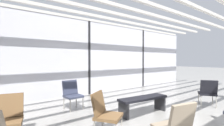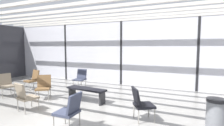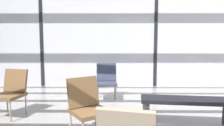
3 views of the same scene
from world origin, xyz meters
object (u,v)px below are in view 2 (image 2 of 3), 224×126
at_px(lounge_chair_0, 25,95).
at_px(lounge_chair_3, 33,79).
at_px(waiting_bench, 86,91).
at_px(lounge_chair_6, 70,109).
at_px(lounge_chair_5, 44,86).
at_px(trash_bin, 215,119).
at_px(lounge_chair_4, 81,77).
at_px(lounge_chair_1, 6,84).
at_px(parked_airplane, 146,45).
at_px(lounge_chair_2, 141,102).

bearing_deg(lounge_chair_0, lounge_chair_3, -32.73).
bearing_deg(waiting_bench, lounge_chair_6, -60.79).
relative_size(lounge_chair_5, trash_bin, 1.01).
xyz_separation_m(lounge_chair_0, lounge_chair_4, (-0.30, 3.27, 0.00)).
bearing_deg(lounge_chair_0, lounge_chair_1, -9.23).
bearing_deg(trash_bin, lounge_chair_4, 152.16).
bearing_deg(lounge_chair_4, parked_airplane, 73.80).
relative_size(lounge_chair_2, lounge_chair_6, 1.00).
xyz_separation_m(lounge_chair_1, trash_bin, (7.03, -0.35, -0.06)).
distance_m(parked_airplane, trash_bin, 10.16).
distance_m(lounge_chair_3, lounge_chair_5, 1.77).
bearing_deg(lounge_chair_4, waiting_bench, -53.55).
bearing_deg(waiting_bench, lounge_chair_4, 136.23).
bearing_deg(lounge_chair_0, lounge_chair_2, -153.32).
distance_m(lounge_chair_3, trash_bin, 7.14).
bearing_deg(lounge_chair_0, lounge_chair_4, -71.75).
relative_size(lounge_chair_4, trash_bin, 1.01).
height_order(lounge_chair_0, lounge_chair_6, same).
xyz_separation_m(lounge_chair_0, lounge_chair_3, (-2.05, 2.10, 0.00)).
height_order(parked_airplane, lounge_chair_4, parked_airplane).
height_order(lounge_chair_1, waiting_bench, lounge_chair_1).
bearing_deg(trash_bin, lounge_chair_6, -163.39).
xyz_separation_m(lounge_chair_2, lounge_chair_4, (-3.56, 2.47, 0.00)).
distance_m(lounge_chair_6, trash_bin, 3.12).
distance_m(lounge_chair_2, lounge_chair_5, 3.80).
height_order(lounge_chair_2, lounge_chair_5, same).
xyz_separation_m(lounge_chair_3, waiting_bench, (3.13, -0.49, -0.13)).
xyz_separation_m(waiting_bench, trash_bin, (3.82, -1.09, 0.07)).
bearing_deg(lounge_chair_3, parked_airplane, 81.06).
bearing_deg(lounge_chair_2, trash_bin, -133.04).
xyz_separation_m(lounge_chair_2, trash_bin, (1.64, -0.28, -0.06)).
bearing_deg(parked_airplane, lounge_chair_5, -101.20).
xyz_separation_m(lounge_chair_5, trash_bin, (5.42, -0.70, -0.06)).
relative_size(waiting_bench, trash_bin, 1.78).
height_order(lounge_chair_5, waiting_bench, lounge_chair_5).
bearing_deg(waiting_bench, lounge_chair_0, -117.48).
distance_m(lounge_chair_1, trash_bin, 7.04).
bearing_deg(lounge_chair_1, lounge_chair_5, -58.73).
bearing_deg(lounge_chair_4, lounge_chair_2, -38.17).
relative_size(lounge_chair_1, lounge_chair_3, 1.00).
relative_size(lounge_chair_4, lounge_chair_6, 1.00).
distance_m(lounge_chair_1, waiting_bench, 3.30).
relative_size(lounge_chair_1, lounge_chair_6, 1.00).
height_order(lounge_chair_3, waiting_bench, lounge_chair_3).
bearing_deg(lounge_chair_6, lounge_chair_4, -151.29).
bearing_deg(lounge_chair_5, lounge_chair_4, 49.83).
xyz_separation_m(lounge_chair_1, lounge_chair_3, (0.08, 1.23, 0.00)).
bearing_deg(parked_airplane, lounge_chair_1, -110.31).
distance_m(lounge_chair_4, lounge_chair_6, 4.26).
bearing_deg(lounge_chair_4, lounge_chair_3, -149.84).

